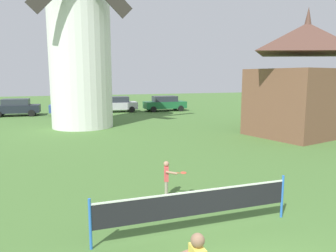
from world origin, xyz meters
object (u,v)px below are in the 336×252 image
at_px(tennis_net, 196,203).
at_px(parked_car_black, 16,107).
at_px(parked_car_green, 165,103).
at_px(parked_car_blue, 75,106).
at_px(parked_car_silver, 118,104).
at_px(chapel, 304,81).
at_px(windmill, 79,26).
at_px(player_far, 167,177).

xyz_separation_m(tennis_net, parked_car_black, (-6.68, 25.48, 0.13)).
bearing_deg(parked_car_green, parked_car_blue, -176.64).
relative_size(parked_car_silver, parked_car_green, 0.91).
bearing_deg(parked_car_green, parked_car_silver, 172.89).
height_order(parked_car_silver, chapel, chapel).
height_order(tennis_net, parked_car_black, parked_car_black).
xyz_separation_m(parked_car_black, chapel, (17.91, -16.08, 2.47)).
relative_size(tennis_net, parked_car_silver, 1.20).
bearing_deg(parked_car_blue, windmill, -88.35).
relative_size(windmill, parked_car_black, 3.29).
height_order(tennis_net, parked_car_blue, parked_car_blue).
xyz_separation_m(parked_car_black, parked_car_blue, (5.10, -0.83, 0.00)).
height_order(parked_car_silver, parked_car_green, same).
height_order(parked_car_green, chapel, chapel).
bearing_deg(parked_car_blue, parked_car_green, 3.36).
distance_m(windmill, chapel, 15.11).
relative_size(parked_car_green, chapel, 0.57).
height_order(parked_car_blue, parked_car_silver, same).
relative_size(parked_car_blue, parked_car_silver, 1.15).
height_order(windmill, parked_car_blue, windmill).
distance_m(parked_car_black, chapel, 24.20).
height_order(player_far, parked_car_black, parked_car_black).
height_order(tennis_net, player_far, tennis_net).
bearing_deg(parked_car_silver, tennis_net, -95.90).
distance_m(windmill, parked_car_green, 13.61).
bearing_deg(chapel, parked_car_green, 103.21).
relative_size(windmill, chapel, 1.78).
relative_size(player_far, parked_car_green, 0.25).
distance_m(tennis_net, chapel, 14.87).
xyz_separation_m(player_far, chapel, (11.16, 7.13, 2.66)).
bearing_deg(parked_car_blue, parked_car_silver, 15.05).
bearing_deg(tennis_net, parked_car_silver, 84.10).
height_order(windmill, player_far, windmill).
bearing_deg(windmill, parked_car_green, 43.01).
bearing_deg(chapel, parked_car_silver, 117.58).
bearing_deg(parked_car_silver, player_far, -96.30).
distance_m(player_far, parked_car_blue, 22.45).
relative_size(tennis_net, player_far, 4.41).
xyz_separation_m(tennis_net, chapel, (11.23, 9.39, 2.60)).
xyz_separation_m(windmill, parked_car_black, (-5.32, 8.57, -6.14)).
distance_m(windmill, tennis_net, 18.08).
xyz_separation_m(parked_car_black, parked_car_green, (14.20, -0.29, 0.00)).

